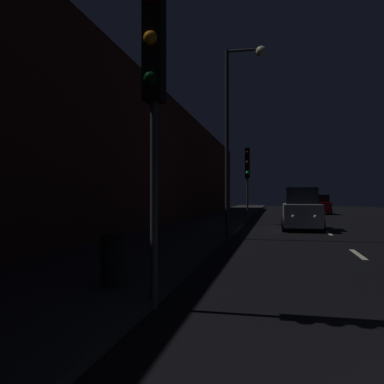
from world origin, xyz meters
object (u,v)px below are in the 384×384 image
car_approaching_headlights (301,210)px  traffic_light_far_left (247,169)px  car_distant_taillights (321,205)px  streetlamp_overhead (237,114)px  traffic_light_near_left (154,69)px  trash_bin_curbside (115,259)px

car_approaching_headlights → traffic_light_far_left: bearing=-140.7°
traffic_light_far_left → car_distant_taillights: bearing=155.2°
streetlamp_overhead → traffic_light_near_left: bearing=-91.8°
streetlamp_overhead → car_distant_taillights: bearing=76.5°
car_distant_taillights → traffic_light_far_left: bearing=158.2°
traffic_light_near_left → car_approaching_headlights: traffic_light_near_left is taller
streetlamp_overhead → car_approaching_headlights: size_ratio=1.80×
traffic_light_near_left → trash_bin_curbside: bearing=-130.1°
traffic_light_far_left → trash_bin_curbside: 19.01m
traffic_light_near_left → car_distant_taillights: size_ratio=1.39×
traffic_light_far_left → streetlamp_overhead: 9.24m
streetlamp_overhead → car_distant_taillights: (5.75, 24.03, -4.30)m
traffic_light_far_left → streetlamp_overhead: (0.23, -9.09, 1.68)m
streetlamp_overhead → trash_bin_curbside: bearing=-97.9°
traffic_light_far_left → trash_bin_curbside: (-1.12, -18.76, -2.86)m
traffic_light_near_left → car_approaching_headlights: (3.17, 15.89, -2.78)m
streetlamp_overhead → traffic_light_far_left: bearing=91.5°
trash_bin_curbside → car_approaching_headlights: 15.58m
traffic_light_near_left → trash_bin_curbside: size_ratio=5.57×
traffic_light_near_left → trash_bin_curbside: traffic_light_near_left is taller
trash_bin_curbside → car_approaching_headlights: car_approaching_headlights is taller
trash_bin_curbside → car_distant_taillights: 34.44m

